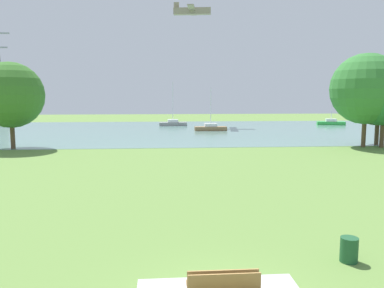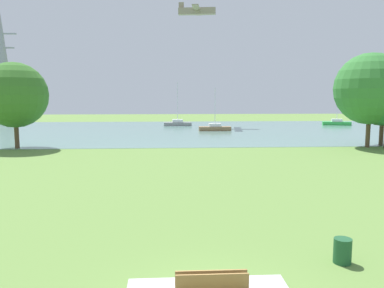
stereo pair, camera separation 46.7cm
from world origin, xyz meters
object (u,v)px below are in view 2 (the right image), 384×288
Objects in this scene: light_aircraft at (197,11)px; tree_east_far at (383,98)px; sailboat_brown at (215,128)px; tree_mid_shore at (14,95)px; bench_facing_water at (211,287)px; litter_bin at (342,251)px; electricity_pylon at (3,66)px; tree_east_near at (370,89)px; sailboat_gray at (178,123)px; sailboat_green at (337,123)px.

tree_east_far is at bearing -59.05° from light_aircraft.
sailboat_brown is 0.75× the size of tree_mid_shore.
sailboat_brown is at bearing 130.39° from tree_east_far.
tree_east_far is at bearing 54.89° from bench_facing_water.
light_aircraft reaches higher than litter_bin.
tree_east_far is at bearing -40.11° from electricity_pylon.
electricity_pylon is (-56.58, 50.94, 5.72)m from tree_east_near.
sailboat_brown is at bearing -79.77° from light_aircraft.
sailboat_gray is 11.38m from sailboat_brown.
bench_facing_water is at bearing -65.04° from electricity_pylon.
tree_mid_shore is 0.90× the size of tree_east_near.
sailboat_brown is at bearing -157.20° from sailboat_green.
light_aircraft is (-25.02, 1.30, 19.26)m from sailboat_green.
light_aircraft is (-1.98, 10.98, 19.27)m from sailboat_brown.
sailboat_green is (28.95, 58.59, -0.01)m from bench_facing_water.
light_aircraft is at bearing 100.23° from sailboat_brown.
sailboat_gray is (-3.92, 56.71, 0.07)m from litter_bin.
litter_bin is at bearing -61.82° from electricity_pylon.
litter_bin is at bearing -86.04° from sailboat_gray.
litter_bin is 0.12× the size of sailboat_green.
tree_mid_shore reaches higher than litter_bin.
light_aircraft is (3.41, 0.96, 19.25)m from sailboat_gray.
tree_east_near is at bearing -108.17° from sailboat_green.
sailboat_brown is 0.81× the size of tree_east_far.
tree_mid_shore is at bearing 177.77° from tree_east_near.
electricity_pylon reaches higher than tree_east_near.
bench_facing_water is at bearing -93.75° from light_aircraft.
tree_mid_shore is (-22.17, -18.36, 4.86)m from sailboat_brown.
electricity_pylon is 46.61m from light_aircraft.
litter_bin is 0.09× the size of light_aircraft.
electricity_pylon is at bearing 139.89° from tree_east_far.
sailboat_brown is (-23.04, -9.68, -0.00)m from sailboat_green.
electricity_pylon reaches higher than tree_east_far.
bench_facing_water is 2.25× the size of litter_bin.
sailboat_brown is 24.47m from tree_east_near.
sailboat_gray is at bearing 122.24° from tree_east_near.
sailboat_brown is 0.67× the size of tree_east_near.
litter_bin is at bearing -121.03° from tree_east_far.
sailboat_brown is (5.91, 48.91, -0.01)m from bench_facing_water.
electricity_pylon is (-43.20, 31.20, 11.20)m from sailboat_brown.
tree_east_near is 0.41× the size of electricity_pylon.
sailboat_green is 29.34m from tree_east_far.
tree_east_near reaches higher than sailboat_gray.
light_aircraft is (41.21, -20.22, 8.06)m from electricity_pylon.
bench_facing_water is 37.65m from tree_east_far.
litter_bin is 0.12× the size of sailboat_brown.
sailboat_gray is 19.58m from light_aircraft.
tree_east_far reaches higher than bench_facing_water.
tree_east_near reaches higher than tree_east_far.
sailboat_green is at bearing 31.81° from tree_mid_shore.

